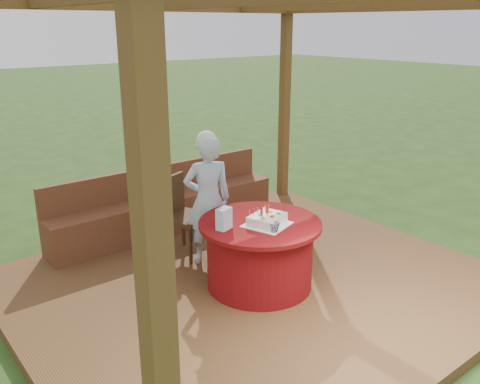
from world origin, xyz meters
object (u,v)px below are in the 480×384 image
Objects in this scene: drinking_glass at (274,228)px; birthday_cake at (267,220)px; bench at (167,210)px; table at (260,253)px; elderly_woman at (208,198)px; chair at (180,212)px; gift_bag at (224,219)px.

birthday_cake is at bearing 68.61° from drinking_glass.
table is at bearing -90.71° from bench.
table is 2.49× the size of birthday_cake.
chair is at bearing 108.81° from elderly_woman.
birthday_cake is 2.34× the size of gift_bag.
elderly_woman is 3.04× the size of birthday_cake.
elderly_woman is (-0.10, -1.04, 0.46)m from bench.
chair reaches higher than gift_bag.
chair is at bearing 99.12° from birthday_cake.
elderly_woman is 0.75m from gift_bag.
birthday_cake is at bearing -90.69° from bench.
gift_bag is 2.06× the size of drinking_glass.
bench is at bearing 84.72° from elderly_woman.
drinking_glass is (0.00, -1.04, -0.00)m from elderly_woman.
gift_bag is at bearing 169.11° from table.
table is at bearing -80.07° from chair.
bench is 1.85m from gift_bag.
gift_bag is at bearing -99.74° from chair.
bench is 1.81m from table.
table is 0.39m from birthday_cake.
table is 0.47m from drinking_glass.
drinking_glass is (0.13, -1.40, 0.23)m from chair.
chair reaches higher than birthday_cake.
elderly_woman is (-0.07, 0.76, 0.38)m from table.
bench is at bearing 89.31° from birthday_cake.
elderly_woman is at bearing 48.85° from gift_bag.
elderly_woman is 1.04m from drinking_glass.
table is at bearing -28.36° from gift_bag.
table is 1.33× the size of chair.
gift_bag is (-0.38, 0.17, 0.05)m from birthday_cake.
gift_bag is (-0.30, -0.69, 0.05)m from elderly_woman.
elderly_woman is (0.12, -0.36, 0.23)m from chair.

